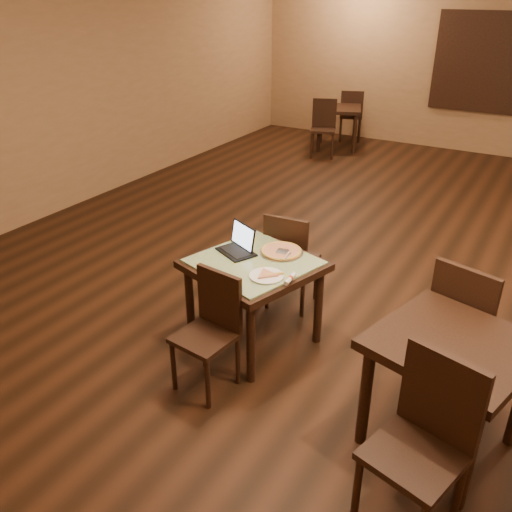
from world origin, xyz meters
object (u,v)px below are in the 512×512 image
Objects in this scene: other_table_b at (338,114)px; other_table_c_chair_near at (425,435)px; other_table_c_chair_far at (465,321)px; other_table_b_chair_near at (324,124)px; other_table_b_chair_far at (351,113)px; pizza_pan at (281,252)px; chair_main_far at (289,256)px; other_table_c at (450,359)px; tiled_table at (254,272)px; chair_main_near at (212,324)px; laptop at (239,244)px.

other_table_c_chair_near reaches higher than other_table_b.
other_table_b_chair_near is at bearing -41.19° from other_table_c_chair_far.
other_table_b is at bearing 65.69° from other_table_b_chair_far.
other_table_c_chair_far is (3.41, -6.39, 0.05)m from other_table_b_chair_far.
other_table_b is (-1.95, 5.82, -0.14)m from pizza_pan.
other_table_b_chair_near is at bearing -73.79° from chair_main_far.
other_table_c is 0.63m from other_table_c_chair_near.
other_table_c_chair_near reaches higher than chair_main_far.
tiled_table is at bearing -92.54° from other_table_b_chair_near.
other_table_c_chair_near is at bearing -38.89° from pizza_pan.
other_table_b_chair_far is at bearing 106.67° from pizza_pan.
pizza_pan is at bearing -92.74° from other_table_b.
other_table_b_chair_near is (-1.86, 5.49, -0.11)m from tiled_table.
chair_main_far is 0.90× the size of other_table_c_chair_near.
laptop is at bearing 112.72° from chair_main_near.
other_table_b_chair_near reaches higher than chair_main_far.
laptop is (-0.21, -0.52, 0.28)m from chair_main_far.
laptop reaches higher than other_table_b_chair_near.
other_table_c_chair_far reaches higher than other_table_b.
other_table_b_chair_near is 1.00× the size of other_table_b_chair_far.
chair_main_near reaches higher than pizza_pan.
chair_main_near is 0.94× the size of other_table_b_chair_far.
laptop reaches higher than other_table_c.
other_table_b is at bearing -76.10° from chair_main_far.
chair_main_near is at bearing -156.36° from other_table_c.
pizza_pan is 1.50m from other_table_c_chair_far.
chair_main_near is at bearing -97.34° from pizza_pan.
laptop is (-0.20, 0.10, 0.16)m from tiled_table.
chair_main_near is 0.88× the size of other_table_b.
other_table_c_chair_near is (3.49, -7.07, -0.02)m from other_table_b.
pizza_pan is (0.12, 0.24, 0.11)m from tiled_table.
other_table_b_chair_far is 8.38m from other_table_c_chair_near.
laptop is at bearing 19.73° from other_table_c_chair_far.
other_table_b is 7.88m from other_table_c_chair_near.
other_table_b_chair_far is 7.81m from other_table_c.
tiled_table is 3.13× the size of pizza_pan.
other_table_b is 1.07× the size of other_table_b_chair_near.
chair_main_far is at bearing 105.95° from tiled_table.
other_table_b_chair_far reaches higher than pizza_pan.
tiled_table is 6.33m from other_table_b.
chair_main_near is at bearing -72.57° from tiled_table.
laptop is at bearing 82.50° from other_table_b_chair_far.
chair_main_far is 0.46m from pizza_pan.
tiled_table is 1.20× the size of chair_main_far.
other_table_c_chair_far is at bearing -80.66° from other_table_b.
chair_main_far is 1.65m from other_table_c_chair_far.
pizza_pan is 0.38× the size of other_table_b_chair_far.
laptop is 0.39× the size of other_table_b_chair_near.
tiled_table is 1.63m from other_table_c_chair_far.
other_table_b is at bearing 108.48° from pizza_pan.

